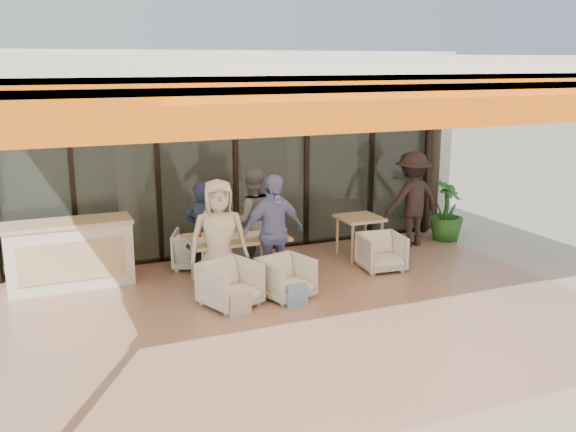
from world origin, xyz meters
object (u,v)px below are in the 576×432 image
diner_periwinkle (273,232)px  potted_palm (447,211)px  diner_navy (202,230)px  dining_table (236,240)px  host_counter (70,254)px  chair_near_left (230,282)px  chair_far_left (195,247)px  diner_cream (219,238)px  standing_woman (412,200)px  chair_far_right (243,244)px  side_table (359,223)px  diner_grey (252,220)px  chair_near_right (286,276)px  side_chair (381,251)px

diner_periwinkle → potted_palm: diner_periwinkle is taller
diner_navy → diner_periwinkle: bearing=151.3°
potted_palm → dining_table: bearing=-171.2°
host_counter → chair_near_left: bearing=-40.6°
chair_near_left → chair_far_left: bearing=68.7°
diner_cream → standing_woman: 4.16m
host_counter → diner_cream: bearing=-31.1°
diner_periwinkle → chair_far_right: bearing=81.7°
diner_periwinkle → side_table: bearing=14.6°
chair_far_right → potted_palm: bearing=-168.6°
chair_far_right → diner_cream: diner_cream is taller
diner_navy → diner_grey: bearing=-161.7°
diner_grey → diner_cream: 1.23m
chair_near_right → diner_navy: 1.69m
diner_navy → standing_woman: standing_woman is taller
chair_near_right → diner_navy: size_ratio=0.44×
chair_far_right → diner_navy: diner_navy is taller
diner_grey → side_table: bearing=-176.4°
chair_near_left → diner_navy: (0.00, 1.40, 0.41)m
chair_far_left → chair_near_right: chair_far_left is taller
diner_navy → side_chair: diner_navy is taller
host_counter → standing_woman: 5.99m
chair_far_left → diner_cream: size_ratio=0.41×
chair_far_left → diner_navy: 0.65m
diner_navy → side_table: diner_navy is taller
diner_grey → side_chair: bearing=162.7°
host_counter → side_chair: host_counter is taller
chair_far_left → diner_grey: bearing=171.1°
chair_far_left → diner_cream: bearing=111.9°
diner_grey → diner_cream: size_ratio=0.98×
dining_table → chair_far_left: size_ratio=2.13×
chair_far_right → diner_periwinkle: 1.51m
chair_far_left → side_table: (2.77, -0.58, 0.29)m
chair_far_left → potted_palm: 4.84m
chair_near_left → side_chair: bearing=-9.7°
chair_near_left → diner_periwinkle: (0.84, 0.50, 0.51)m
chair_far_right → diner_cream: bearing=74.2°
side_chair → standing_woman: (1.24, 1.03, 0.54)m
chair_far_right → diner_cream: (-0.84, -1.40, 0.55)m
dining_table → diner_cream: (-0.41, -0.46, 0.18)m
chair_far_right → chair_near_left: chair_near_left is taller
chair_far_right → diner_periwinkle: diner_periwinkle is taller
diner_cream → host_counter: bearing=157.2°
diner_grey → chair_far_right: bearing=-83.9°
chair_far_left → chair_near_right: bearing=135.7°
diner_periwinkle → standing_woman: size_ratio=0.99×
chair_near_left → chair_far_right: bearing=44.9°
dining_table → potted_palm: size_ratio=1.29×
diner_periwinkle → standing_woman: (3.17, 1.10, 0.01)m
host_counter → dining_table: bearing=-17.1°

